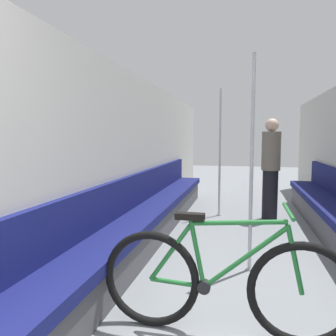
{
  "coord_description": "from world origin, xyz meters",
  "views": [
    {
      "loc": [
        0.0,
        -0.51,
        1.35
      ],
      "look_at": [
        -0.85,
        3.13,
        0.99
      ],
      "focal_mm": 35.0,
      "sensor_mm": 36.0,
      "label": 1
    }
  ],
  "objects": [
    {
      "name": "bicycle",
      "position": [
        -0.12,
        1.64,
        0.37
      ],
      "size": [
        1.69,
        0.46,
        0.89
      ],
      "rotation": [
        0.0,
        0.0,
        -0.2
      ],
      "color": "black",
      "rests_on": "ground"
    },
    {
      "name": "bench_seat_row_left",
      "position": [
        -1.21,
        3.63,
        0.29
      ],
      "size": [
        0.47,
        6.04,
        0.86
      ],
      "color": "#4C4C51",
      "rests_on": "ground"
    },
    {
      "name": "wall_left",
      "position": [
        -1.47,
        3.6,
        1.09
      ],
      "size": [
        0.1,
        10.39,
        2.18
      ],
      "primitive_type": "cube",
      "color": "beige",
      "rests_on": "ground"
    },
    {
      "name": "passenger_standing",
      "position": [
        0.43,
        5.03,
        0.85
      ],
      "size": [
        0.3,
        0.3,
        1.65
      ],
      "rotation": [
        0.0,
        0.0,
        1.83
      ],
      "color": "black",
      "rests_on": "ground"
    },
    {
      "name": "grab_pole_far",
      "position": [
        -0.4,
        5.1,
        1.05
      ],
      "size": [
        0.08,
        0.08,
        2.16
      ],
      "color": "gray",
      "rests_on": "ground"
    },
    {
      "name": "grab_pole_near",
      "position": [
        0.07,
        2.82,
        1.05
      ],
      "size": [
        0.08,
        0.08,
        2.16
      ],
      "color": "gray",
      "rests_on": "ground"
    }
  ]
}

